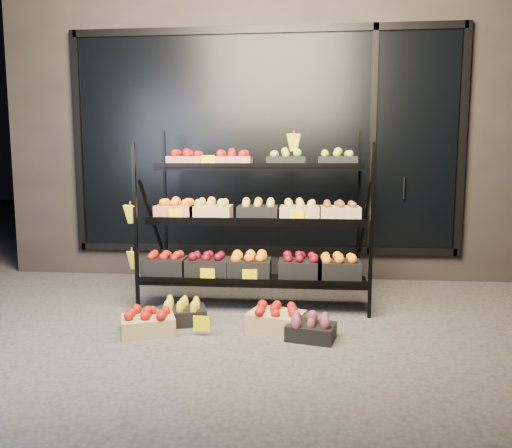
# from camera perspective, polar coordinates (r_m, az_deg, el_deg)

# --- Properties ---
(ground) EXTENTS (24.00, 24.00, 0.00)m
(ground) POSITION_cam_1_polar(r_m,az_deg,el_deg) (4.31, -0.82, -11.00)
(ground) COLOR #514F4C
(ground) RESTS_ON ground
(building) EXTENTS (6.00, 2.08, 3.50)m
(building) POSITION_cam_1_polar(r_m,az_deg,el_deg) (6.68, 1.57, 10.72)
(building) COLOR #2D2826
(building) RESTS_ON ground
(display_rack) EXTENTS (2.18, 1.02, 1.72)m
(display_rack) POSITION_cam_1_polar(r_m,az_deg,el_deg) (4.72, -0.20, 0.43)
(display_rack) COLOR black
(display_rack) RESTS_ON ground
(tag_floor_a) EXTENTS (0.13, 0.01, 0.12)m
(tag_floor_a) POSITION_cam_1_polar(r_m,az_deg,el_deg) (3.96, -6.23, -11.80)
(tag_floor_a) COLOR #F1CB00
(tag_floor_a) RESTS_ON ground
(floor_crate_left) EXTENTS (0.48, 0.42, 0.20)m
(floor_crate_left) POSITION_cam_1_polar(r_m,az_deg,el_deg) (4.07, -12.25, -10.86)
(floor_crate_left) COLOR tan
(floor_crate_left) RESTS_ON ground
(floor_crate_midleft) EXTENTS (0.44, 0.38, 0.19)m
(floor_crate_midleft) POSITION_cam_1_polar(r_m,az_deg,el_deg) (4.26, -8.41, -10.00)
(floor_crate_midleft) COLOR black
(floor_crate_midleft) RESTS_ON ground
(floor_crate_midright) EXTENTS (0.49, 0.42, 0.21)m
(floor_crate_midright) POSITION_cam_1_polar(r_m,az_deg,el_deg) (4.07, 2.29, -10.67)
(floor_crate_midright) COLOR tan
(floor_crate_midright) RESTS_ON ground
(floor_crate_right) EXTENTS (0.40, 0.34, 0.19)m
(floor_crate_right) POSITION_cam_1_polar(r_m,az_deg,el_deg) (3.89, 6.30, -11.76)
(floor_crate_right) COLOR black
(floor_crate_right) RESTS_ON ground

